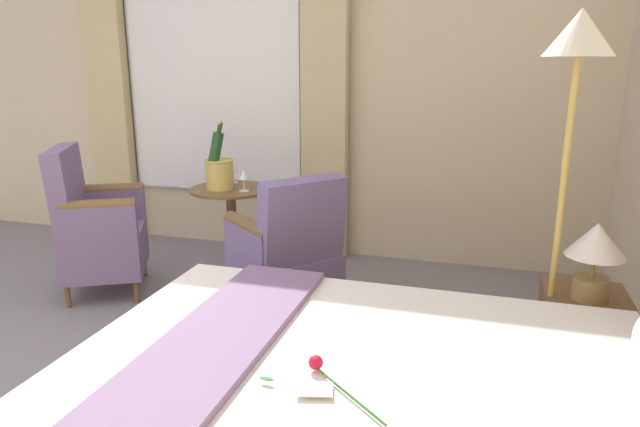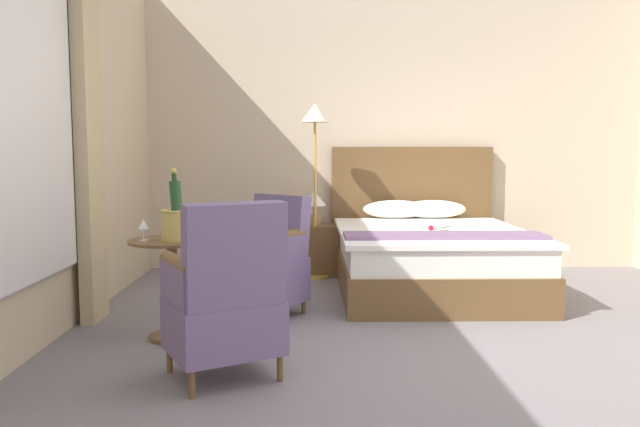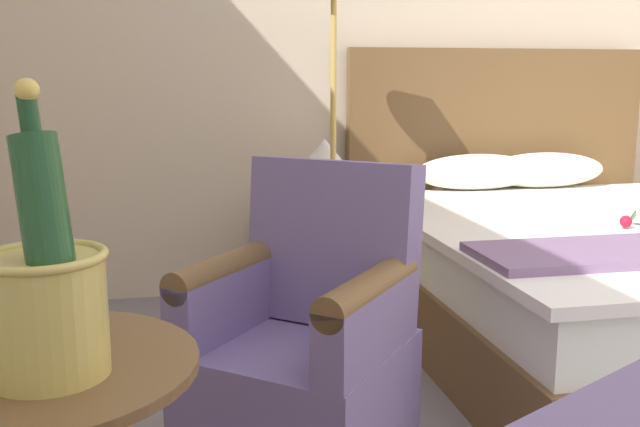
{
  "view_description": "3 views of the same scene",
  "coord_description": "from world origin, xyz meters",
  "px_view_note": "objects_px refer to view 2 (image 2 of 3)",
  "views": [
    {
      "loc": [
        1.73,
        2.23,
        1.56
      ],
      "look_at": [
        -0.81,
        1.47,
        0.85
      ],
      "focal_mm": 32.0,
      "sensor_mm": 36.0,
      "label": 1
    },
    {
      "loc": [
        -0.94,
        -3.73,
        1.29
      ],
      "look_at": [
        -0.85,
        1.35,
        0.78
      ],
      "focal_mm": 35.0,
      "sensor_mm": 36.0,
      "label": 2
    },
    {
      "loc": [
        -1.62,
        -0.75,
        1.17
      ],
      "look_at": [
        -1.2,
        1.32,
        0.77
      ],
      "focal_mm": 40.0,
      "sensor_mm": 36.0,
      "label": 3
    }
  ],
  "objects_px": {
    "side_table_round": "(172,277)",
    "wine_glass_near_edge": "(143,225)",
    "armchair_facing_bed": "(226,300)",
    "armchair_by_window": "(266,263)",
    "wine_glass_near_bucket": "(185,221)",
    "floor_lamp_brass": "(315,139)",
    "bed": "(428,254)",
    "champagne_bucket": "(176,220)",
    "bedside_lamp": "(314,203)",
    "nightstand": "(314,250)"
  },
  "relations": [
    {
      "from": "bed",
      "to": "wine_glass_near_edge",
      "type": "xyz_separation_m",
      "value": [
        -2.23,
        -1.58,
        0.46
      ]
    },
    {
      "from": "bed",
      "to": "bedside_lamp",
      "type": "distance_m",
      "value": 1.34
    },
    {
      "from": "nightstand",
      "to": "armchair_facing_bed",
      "type": "xyz_separation_m",
      "value": [
        -0.52,
        -3.01,
        0.19
      ]
    },
    {
      "from": "wine_glass_near_bucket",
      "to": "bedside_lamp",
      "type": "bearing_deg",
      "value": 66.16
    },
    {
      "from": "bedside_lamp",
      "to": "wine_glass_near_bucket",
      "type": "xyz_separation_m",
      "value": [
        -0.92,
        -2.08,
        0.04
      ]
    },
    {
      "from": "floor_lamp_brass",
      "to": "wine_glass_near_bucket",
      "type": "distance_m",
      "value": 2.22
    },
    {
      "from": "armchair_by_window",
      "to": "armchair_facing_bed",
      "type": "height_order",
      "value": "armchair_facing_bed"
    },
    {
      "from": "nightstand",
      "to": "champagne_bucket",
      "type": "relative_size",
      "value": 1.11
    },
    {
      "from": "floor_lamp_brass",
      "to": "armchair_facing_bed",
      "type": "bearing_deg",
      "value": -100.51
    },
    {
      "from": "side_table_round",
      "to": "bed",
      "type": "bearing_deg",
      "value": 36.56
    },
    {
      "from": "champagne_bucket",
      "to": "armchair_by_window",
      "type": "distance_m",
      "value": 0.99
    },
    {
      "from": "wine_glass_near_edge",
      "to": "bed",
      "type": "bearing_deg",
      "value": 35.31
    },
    {
      "from": "side_table_round",
      "to": "armchair_facing_bed",
      "type": "relative_size",
      "value": 0.68
    },
    {
      "from": "bed",
      "to": "floor_lamp_brass",
      "type": "bearing_deg",
      "value": 153.01
    },
    {
      "from": "bed",
      "to": "wine_glass_near_edge",
      "type": "relative_size",
      "value": 14.96
    },
    {
      "from": "bed",
      "to": "side_table_round",
      "type": "xyz_separation_m",
      "value": [
        -2.05,
        -1.52,
        0.1
      ]
    },
    {
      "from": "champagne_bucket",
      "to": "wine_glass_near_edge",
      "type": "distance_m",
      "value": 0.22
    },
    {
      "from": "nightstand",
      "to": "armchair_facing_bed",
      "type": "relative_size",
      "value": 0.53
    },
    {
      "from": "champagne_bucket",
      "to": "wine_glass_near_edge",
      "type": "relative_size",
      "value": 3.33
    },
    {
      "from": "nightstand",
      "to": "armchair_by_window",
      "type": "bearing_deg",
      "value": -103.87
    },
    {
      "from": "wine_glass_near_bucket",
      "to": "wine_glass_near_edge",
      "type": "relative_size",
      "value": 1.04
    },
    {
      "from": "bedside_lamp",
      "to": "wine_glass_near_bucket",
      "type": "bearing_deg",
      "value": -113.84
    },
    {
      "from": "armchair_by_window",
      "to": "armchair_facing_bed",
      "type": "xyz_separation_m",
      "value": [
        -0.13,
        -1.43,
        0.05
      ]
    },
    {
      "from": "bedside_lamp",
      "to": "champagne_bucket",
      "type": "xyz_separation_m",
      "value": [
        -0.94,
        -2.28,
        0.07
      ]
    },
    {
      "from": "side_table_round",
      "to": "wine_glass_near_edge",
      "type": "distance_m",
      "value": 0.41
    },
    {
      "from": "side_table_round",
      "to": "wine_glass_near_edge",
      "type": "relative_size",
      "value": 4.73
    },
    {
      "from": "floor_lamp_brass",
      "to": "armchair_facing_bed",
      "type": "height_order",
      "value": "floor_lamp_brass"
    },
    {
      "from": "side_table_round",
      "to": "floor_lamp_brass",
      "type": "bearing_deg",
      "value": 64.13
    },
    {
      "from": "bed",
      "to": "side_table_round",
      "type": "distance_m",
      "value": 2.56
    },
    {
      "from": "champagne_bucket",
      "to": "wine_glass_near_bucket",
      "type": "distance_m",
      "value": 0.2
    },
    {
      "from": "floor_lamp_brass",
      "to": "champagne_bucket",
      "type": "distance_m",
      "value": 2.4
    },
    {
      "from": "bedside_lamp",
      "to": "armchair_facing_bed",
      "type": "bearing_deg",
      "value": -99.79
    },
    {
      "from": "wine_glass_near_bucket",
      "to": "nightstand",
      "type": "bearing_deg",
      "value": 66.16
    },
    {
      "from": "champagne_bucket",
      "to": "armchair_facing_bed",
      "type": "height_order",
      "value": "champagne_bucket"
    },
    {
      "from": "bedside_lamp",
      "to": "wine_glass_near_bucket",
      "type": "relative_size",
      "value": 2.34
    },
    {
      "from": "bedside_lamp",
      "to": "wine_glass_near_bucket",
      "type": "distance_m",
      "value": 2.28
    },
    {
      "from": "nightstand",
      "to": "champagne_bucket",
      "type": "xyz_separation_m",
      "value": [
        -0.94,
        -2.28,
        0.57
      ]
    },
    {
      "from": "wine_glass_near_bucket",
      "to": "floor_lamp_brass",
      "type": "bearing_deg",
      "value": 64.19
    },
    {
      "from": "side_table_round",
      "to": "champagne_bucket",
      "type": "height_order",
      "value": "champagne_bucket"
    },
    {
      "from": "armchair_facing_bed",
      "to": "wine_glass_near_edge",
      "type": "bearing_deg",
      "value": 131.07
    },
    {
      "from": "armchair_by_window",
      "to": "bedside_lamp",
      "type": "bearing_deg",
      "value": 76.13
    },
    {
      "from": "armchair_facing_bed",
      "to": "armchair_by_window",
      "type": "bearing_deg",
      "value": 84.82
    },
    {
      "from": "nightstand",
      "to": "wine_glass_near_bucket",
      "type": "xyz_separation_m",
      "value": [
        -0.92,
        -2.08,
        0.54
      ]
    },
    {
      "from": "floor_lamp_brass",
      "to": "wine_glass_near_edge",
      "type": "distance_m",
      "value": 2.5
    },
    {
      "from": "side_table_round",
      "to": "wine_glass_near_bucket",
      "type": "relative_size",
      "value": 4.54
    },
    {
      "from": "nightstand",
      "to": "floor_lamp_brass",
      "type": "relative_size",
      "value": 0.3
    },
    {
      "from": "bed",
      "to": "champagne_bucket",
      "type": "distance_m",
      "value": 2.61
    },
    {
      "from": "nightstand",
      "to": "armchair_by_window",
      "type": "relative_size",
      "value": 0.57
    },
    {
      "from": "armchair_by_window",
      "to": "champagne_bucket",
      "type": "bearing_deg",
      "value": -128.34
    },
    {
      "from": "armchair_facing_bed",
      "to": "floor_lamp_brass",
      "type": "bearing_deg",
      "value": 79.49
    }
  ]
}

